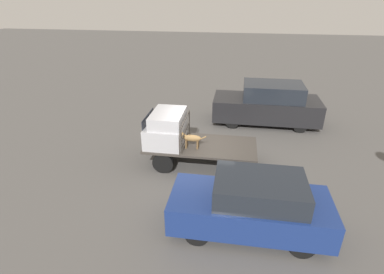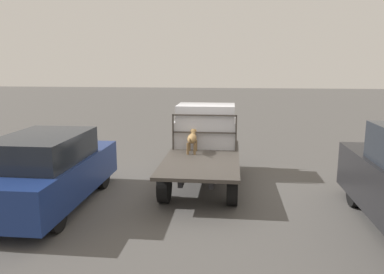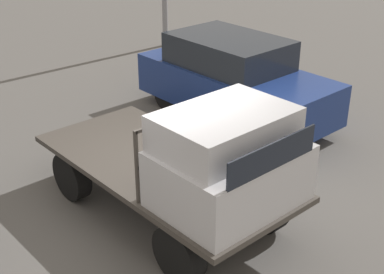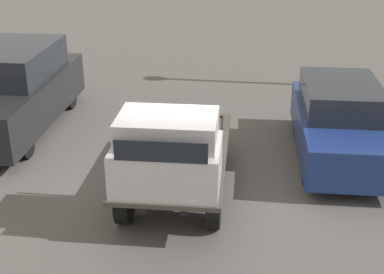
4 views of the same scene
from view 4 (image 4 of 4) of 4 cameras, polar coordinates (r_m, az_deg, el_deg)
The scene contains 7 objects.
ground_plane at distance 10.43m, azimuth -1.49°, elevation -5.50°, with size 80.00×80.00×0.00m, color #514F4C.
flatbed_truck at distance 10.15m, azimuth -1.52°, elevation -2.61°, with size 4.01×1.85×0.81m.
truck_cab at distance 8.68m, azimuth -2.64°, elevation -1.69°, with size 1.31×1.73×1.18m.
truck_headboard at distance 9.28m, azimuth -2.03°, elevation 0.59°, with size 0.04×1.73×0.98m.
dog at distance 9.55m, azimuth -0.04°, elevation -0.40°, with size 1.03×0.24×0.62m.
parked_sedan at distance 11.77m, azimuth 15.43°, elevation 1.56°, with size 4.14×1.72×1.65m.
parked_pickup_far at distance 13.55m, azimuth -18.61°, elevation 4.76°, with size 4.97×2.03×1.99m.
Camera 4 is at (9.03, 1.20, 5.08)m, focal length 50.00 mm.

